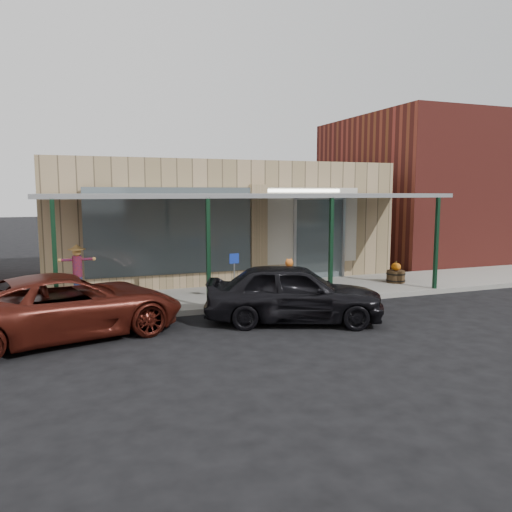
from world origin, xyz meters
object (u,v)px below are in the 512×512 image
object	(u,v)px
car_maroon	(67,306)
handicap_sign	(234,270)
barrel_pumpkin	(396,275)
barrel_scarecrow	(78,283)
parked_sedan	(294,293)

from	to	relation	value
car_maroon	handicap_sign	bearing A→B (deg)	-84.43
barrel_pumpkin	handicap_sign	xyz separation A→B (m)	(-5.93, -0.80, 0.60)
barrel_pumpkin	handicap_sign	world-z (taller)	handicap_sign
barrel_scarecrow	car_maroon	xyz separation A→B (m)	(-0.27, -2.75, 0.00)
barrel_scarecrow	car_maroon	world-z (taller)	barrel_scarecrow
barrel_scarecrow	car_maroon	bearing A→B (deg)	-75.77
parked_sedan	car_maroon	bearing A→B (deg)	104.43
handicap_sign	parked_sedan	xyz separation A→B (m)	(0.81, -2.16, -0.27)
parked_sedan	handicap_sign	bearing A→B (deg)	41.69
handicap_sign	car_maroon	world-z (taller)	handicap_sign
barrel_pumpkin	parked_sedan	size ratio (longest dim) A/B	0.17
barrel_pumpkin	parked_sedan	xyz separation A→B (m)	(-5.12, -2.97, 0.33)
barrel_pumpkin	parked_sedan	world-z (taller)	parked_sedan
barrel_pumpkin	car_maroon	size ratio (longest dim) A/B	0.15
barrel_scarecrow	barrel_pumpkin	size ratio (longest dim) A/B	2.11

